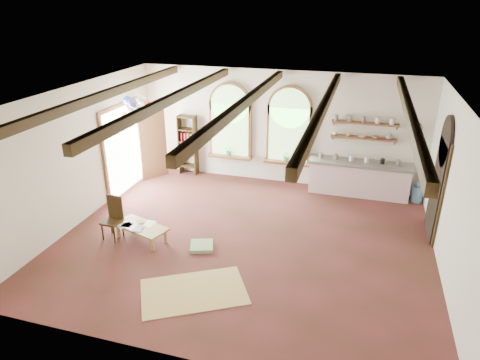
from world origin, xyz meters
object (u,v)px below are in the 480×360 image
at_px(kitchen_counter, 359,178).
at_px(balloon_cluster, 136,108).
at_px(coffee_table, 141,227).
at_px(side_chair, 113,226).

relative_size(kitchen_counter, balloon_cluster, 2.35).
xyz_separation_m(coffee_table, side_chair, (-0.65, -0.08, -0.03)).
relative_size(coffee_table, side_chair, 1.37).
bearing_deg(balloon_cluster, kitchen_counter, 14.32).
height_order(kitchen_counter, balloon_cluster, balloon_cluster).
height_order(coffee_table, balloon_cluster, balloon_cluster).
xyz_separation_m(coffee_table, balloon_cluster, (-1.21, 2.36, 2.03)).
bearing_deg(coffee_table, side_chair, -172.87).
bearing_deg(kitchen_counter, coffee_table, -139.73).
bearing_deg(coffee_table, balloon_cluster, 117.10).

